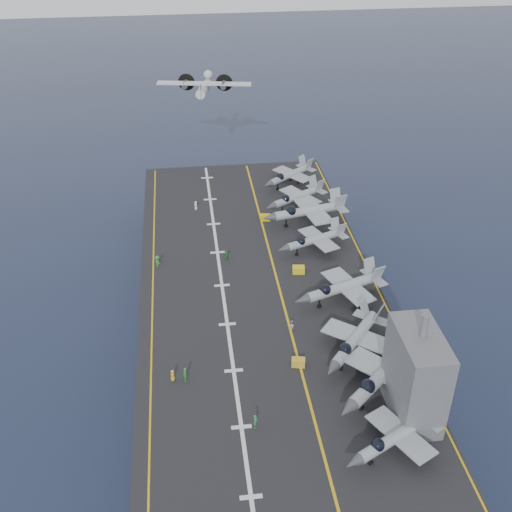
{
  "coord_description": "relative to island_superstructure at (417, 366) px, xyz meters",
  "views": [
    {
      "loc": [
        -10.92,
        -84.05,
        69.61
      ],
      "look_at": [
        0.0,
        4.0,
        13.0
      ],
      "focal_mm": 45.0,
      "sensor_mm": 36.0,
      "label": 1
    }
  ],
  "objects": [
    {
      "name": "transport_plane",
      "position": [
        -20.29,
        82.21,
        7.79
      ],
      "size": [
        22.4,
        17.17,
        4.8
      ],
      "primitive_type": null,
      "color": "silver"
    },
    {
      "name": "hull",
      "position": [
        -15.0,
        30.0,
        -12.9
      ],
      "size": [
        36.0,
        90.0,
        10.0
      ],
      "primitive_type": "cube",
      "color": "#56595E",
      "rests_on": "ground"
    },
    {
      "name": "crew_6",
      "position": [
        -19.29,
        -0.19,
        -6.53
      ],
      "size": [
        1.19,
        1.39,
        1.95
      ],
      "primitive_type": "imported",
      "color": "#2B833D",
      "rests_on": "flight_deck"
    },
    {
      "name": "fighter_jet_2",
      "position": [
        -4.08,
        11.64,
        -4.95
      ],
      "size": [
        16.87,
        17.61,
        5.11
      ],
      "primitive_type": null,
      "color": "gray",
      "rests_on": "flight_deck"
    },
    {
      "name": "crew_1",
      "position": [
        -27.47,
        8.96,
        -6.47
      ],
      "size": [
        1.01,
        1.35,
        2.07
      ],
      "primitive_type": "imported",
      "color": "#268C33",
      "rests_on": "flight_deck"
    },
    {
      "name": "tow_cart_a",
      "position": [
        -12.22,
        9.98,
        -6.96
      ],
      "size": [
        2.01,
        1.51,
        1.09
      ],
      "primitive_type": null,
      "color": "gold",
      "rests_on": "flight_deck"
    },
    {
      "name": "crew_3",
      "position": [
        -31.2,
        36.83,
        -6.47
      ],
      "size": [
        1.35,
        1.49,
        2.07
      ],
      "primitive_type": "imported",
      "color": "green",
      "rests_on": "flight_deck"
    },
    {
      "name": "ground",
      "position": [
        -15.0,
        30.0,
        -17.9
      ],
      "size": [
        500.0,
        500.0,
        0.0
      ],
      "primitive_type": "plane",
      "color": "#142135",
      "rests_on": "ground"
    },
    {
      "name": "crew_7",
      "position": [
        -11.83,
        17.67,
        -6.69
      ],
      "size": [
        1.17,
        1.09,
        1.62
      ],
      "primitive_type": "imported",
      "color": "silver",
      "rests_on": "flight_deck"
    },
    {
      "name": "crew_5",
      "position": [
        -23.97,
        56.2,
        -6.63
      ],
      "size": [
        0.77,
        1.09,
        1.73
      ],
      "primitive_type": "imported",
      "color": "white",
      "rests_on": "flight_deck"
    },
    {
      "name": "fighter_jet_3",
      "position": [
        -2.76,
        23.8,
        -4.86
      ],
      "size": [
        17.77,
        14.78,
        5.28
      ],
      "primitive_type": null,
      "color": "gray",
      "rests_on": "flight_deck"
    },
    {
      "name": "fighter_jet_5",
      "position": [
        -4.13,
        38.73,
        -5.22
      ],
      "size": [
        15.42,
        12.98,
        4.55
      ],
      "primitive_type": null,
      "color": "gray",
      "rests_on": "flight_deck"
    },
    {
      "name": "fighter_jet_7",
      "position": [
        -4.35,
        54.8,
        -5.12
      ],
      "size": [
        16.48,
        14.95,
        4.77
      ],
      "primitive_type": null,
      "color": "gray",
      "rests_on": "flight_deck"
    },
    {
      "name": "fighter_jet_1",
      "position": [
        -2.5,
        4.04,
        -4.68
      ],
      "size": [
        19.29,
        18.91,
        5.63
      ],
      "primitive_type": null,
      "color": "#9DA6AC",
      "rests_on": "flight_deck"
    },
    {
      "name": "tow_cart_c",
      "position": [
        -11.2,
        50.4,
        -6.96
      ],
      "size": [
        1.98,
        1.45,
        1.09
      ],
      "primitive_type": null,
      "color": "#CFB706",
      "rests_on": "flight_deck"
    },
    {
      "name": "fighter_jet_0",
      "position": [
        -3.68,
        -5.59,
        -5.18
      ],
      "size": [
        15.95,
        14.07,
        4.63
      ],
      "primitive_type": null,
      "color": "#8C949C",
      "rests_on": "flight_deck"
    },
    {
      "name": "island_superstructure",
      "position": [
        0.0,
        0.0,
        0.0
      ],
      "size": [
        5.0,
        10.0,
        15.0
      ],
      "primitive_type": null,
      "color": "#56595E",
      "rests_on": "flight_deck"
    },
    {
      "name": "tow_cart_b",
      "position": [
        -8.17,
        32.1,
        -6.91
      ],
      "size": [
        2.12,
        1.52,
        1.18
      ],
      "primitive_type": null,
      "color": "gold",
      "rests_on": "flight_deck"
    },
    {
      "name": "fighter_jet_6",
      "position": [
        -3.4,
        48.16,
        -4.71
      ],
      "size": [
        17.98,
        13.88,
        5.58
      ],
      "primitive_type": null,
      "color": "gray",
      "rests_on": "flight_deck"
    },
    {
      "name": "crew_4",
      "position": [
        -19.56,
        37.53,
        -6.5
      ],
      "size": [
        1.22,
        0.84,
        1.99
      ],
      "primitive_type": "imported",
      "color": "#268C33",
      "rests_on": "flight_deck"
    },
    {
      "name": "fighter_jet_8",
      "position": [
        -4.08,
        64.77,
        -5.19
      ],
      "size": [
        15.97,
        15.13,
        4.62
      ],
      "primitive_type": null,
      "color": "#9DA5AC",
      "rests_on": "flight_deck"
    },
    {
      "name": "foul_line",
      "position": [
        -12.0,
        30.0,
        -7.48
      ],
      "size": [
        0.35,
        90.0,
        0.02
      ],
      "primitive_type": "cube",
      "color": "gold",
      "rests_on": "flight_deck"
    },
    {
      "name": "deck_edge_stbd",
      "position": [
        3.5,
        30.0,
        -7.48
      ],
      "size": [
        0.25,
        90.0,
        0.02
      ],
      "primitive_type": "cube",
      "color": "gold",
      "rests_on": "flight_deck"
    },
    {
      "name": "deck_edge_port",
      "position": [
        -32.0,
        30.0,
        -7.48
      ],
      "size": [
        0.25,
        90.0,
        0.02
      ],
      "primitive_type": "cube",
      "color": "gold",
      "rests_on": "flight_deck"
    },
    {
      "name": "landing_centerline",
      "position": [
        -21.0,
        30.0,
        -7.48
      ],
      "size": [
        0.5,
        90.0,
        0.02
      ],
      "primitive_type": "cube",
      "color": "silver",
      "rests_on": "flight_deck"
    },
    {
      "name": "crew_0",
      "position": [
        -29.09,
        9.2,
        -6.65
      ],
      "size": [
        1.1,
        1.22,
        1.7
      ],
      "primitive_type": "imported",
      "color": "gold",
      "rests_on": "flight_deck"
    },
    {
      "name": "flight_deck",
      "position": [
        -15.0,
        30.0,
        -7.7
      ],
      "size": [
        38.0,
        92.0,
        0.4
      ],
      "primitive_type": "cube",
      "color": "black",
      "rests_on": "hull"
    }
  ]
}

